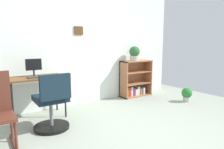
# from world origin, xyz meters

# --- Properties ---
(ground_plane) EXTENTS (6.24, 6.24, 0.00)m
(ground_plane) POSITION_xyz_m (0.00, 0.00, 0.00)
(ground_plane) COLOR #959F8F
(wall_back) EXTENTS (5.20, 0.12, 2.48)m
(wall_back) POSITION_xyz_m (0.00, 2.15, 1.24)
(wall_back) COLOR white
(wall_back) RESTS_ON ground_plane
(desk) EXTENTS (0.90, 0.53, 0.72)m
(desk) POSITION_xyz_m (-0.86, 1.75, 0.65)
(desk) COLOR brown
(desk) RESTS_ON ground_plane
(monitor) EXTENTS (0.26, 0.17, 0.30)m
(monitor) POSITION_xyz_m (-0.88, 1.80, 0.87)
(monitor) COLOR #262628
(monitor) RESTS_ON desk
(keyboard) EXTENTS (0.35, 0.14, 0.02)m
(keyboard) POSITION_xyz_m (-0.84, 1.66, 0.72)
(keyboard) COLOR #33352E
(keyboard) RESTS_ON desk
(office_chair) EXTENTS (0.52, 0.55, 0.86)m
(office_chair) POSITION_xyz_m (-0.81, 1.12, 0.37)
(office_chair) COLOR black
(office_chair) RESTS_ON ground_plane
(bookshelf_low) EXTENTS (0.79, 0.30, 0.86)m
(bookshelf_low) POSITION_xyz_m (1.49, 1.96, 0.38)
(bookshelf_low) COLOR #A06340
(bookshelf_low) RESTS_ON ground_plane
(potted_plant_on_shelf) EXTENTS (0.25, 0.25, 0.34)m
(potted_plant_on_shelf) POSITION_xyz_m (1.42, 1.90, 1.04)
(potted_plant_on_shelf) COLOR #B7B2A8
(potted_plant_on_shelf) RESTS_ON bookshelf_low
(potted_plant_floor) EXTENTS (0.22, 0.22, 0.31)m
(potted_plant_floor) POSITION_xyz_m (2.09, 0.91, 0.17)
(potted_plant_floor) COLOR #B7B2A8
(potted_plant_floor) RESTS_ON ground_plane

